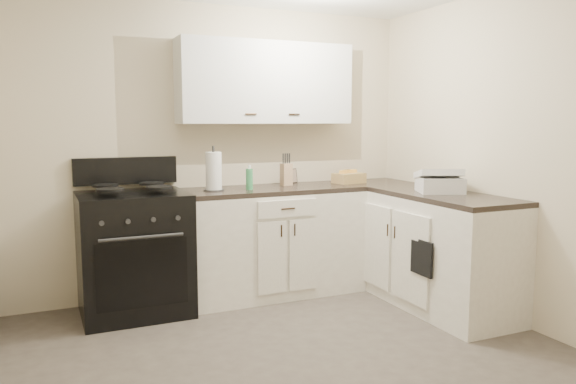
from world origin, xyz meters
name	(u,v)px	position (x,y,z in m)	size (l,w,h in m)	color
floor	(304,369)	(0.00, 0.00, 0.00)	(3.60, 3.60, 0.00)	#473F38
wall_back	(215,151)	(0.00, 1.80, 1.25)	(3.60, 3.60, 0.00)	beige
wall_right	(530,158)	(1.80, 0.00, 1.25)	(3.60, 3.60, 0.00)	beige
wall_front	(571,210)	(0.00, -1.80, 1.25)	(3.60, 3.60, 0.00)	beige
base_cabinets_back	(273,243)	(0.43, 1.50, 0.45)	(1.55, 0.60, 0.90)	white
base_cabinets_right	(419,247)	(1.50, 0.85, 0.45)	(0.60, 1.90, 0.90)	white
countertop_back	(273,190)	(0.43, 1.50, 0.92)	(1.55, 0.60, 0.04)	black
countertop_right	(421,192)	(1.50, 0.85, 0.92)	(0.60, 1.90, 0.04)	black
upper_cabinets	(266,83)	(0.43, 1.65, 1.84)	(1.55, 0.30, 0.70)	silver
stove	(134,256)	(-0.77, 1.48, 0.46)	(0.82, 0.70, 1.00)	black
knife_block	(286,174)	(0.60, 1.60, 1.04)	(0.09, 0.08, 0.20)	tan
paper_towel	(214,171)	(-0.11, 1.49, 1.10)	(0.13, 0.13, 0.32)	white
soap_bottle	(249,179)	(0.19, 1.44, 1.03)	(0.06, 0.06, 0.18)	#389455
picture_frame	(293,176)	(0.73, 1.76, 1.01)	(0.11, 0.01, 0.13)	black
wicker_basket	(349,178)	(1.20, 1.54, 0.99)	(0.28, 0.18, 0.09)	tan
countertop_grill	(440,185)	(1.52, 0.63, 1.00)	(0.34, 0.31, 0.12)	white
glass_jar	(434,180)	(1.55, 0.74, 1.03)	(0.10, 0.10, 0.17)	silver
oven_mitt_near	(425,259)	(1.18, 0.36, 0.49)	(0.02, 0.16, 0.27)	black
oven_mitt_far	(417,257)	(1.18, 0.45, 0.48)	(0.02, 0.14, 0.25)	black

